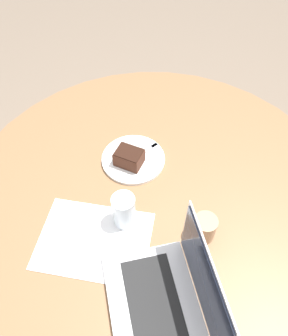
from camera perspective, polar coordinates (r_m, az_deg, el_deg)
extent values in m
plane|color=#6B5B4C|center=(1.76, 1.35, -16.94)|extent=(12.00, 12.00, 0.00)
cylinder|color=brown|center=(1.75, 1.35, -16.82)|extent=(0.54, 0.54, 0.02)
cylinder|color=brown|center=(1.44, 1.61, -11.96)|extent=(0.10, 0.10, 0.65)
cylinder|color=brown|center=(1.14, 1.99, -4.41)|extent=(1.36, 1.36, 0.03)
cube|color=white|center=(1.05, -8.65, -12.34)|extent=(0.39, 0.33, 0.00)
cylinder|color=white|center=(1.21, -1.88, 1.57)|extent=(0.23, 0.23, 0.01)
cube|color=#472619|center=(1.17, -2.61, 1.81)|extent=(0.12, 0.11, 0.06)
cube|color=black|center=(1.15, -2.66, 2.77)|extent=(0.11, 0.10, 0.00)
cube|color=silver|center=(1.21, -0.81, 2.33)|extent=(0.15, 0.11, 0.00)
cube|color=silver|center=(1.24, 1.83, 3.95)|extent=(0.04, 0.04, 0.00)
cylinder|color=#997556|center=(1.02, 10.43, -10.25)|extent=(0.07, 0.07, 0.09)
cylinder|color=silver|center=(1.02, -3.51, -7.43)|extent=(0.07, 0.07, 0.13)
cube|color=silver|center=(0.96, 1.72, -22.66)|extent=(0.28, 0.35, 0.02)
cube|color=black|center=(0.95, 1.73, -22.51)|extent=(0.17, 0.28, 0.00)
cube|color=silver|center=(0.87, 10.46, -18.43)|extent=(0.05, 0.32, 0.23)
cube|color=black|center=(0.87, 10.20, -18.50)|extent=(0.04, 0.30, 0.21)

